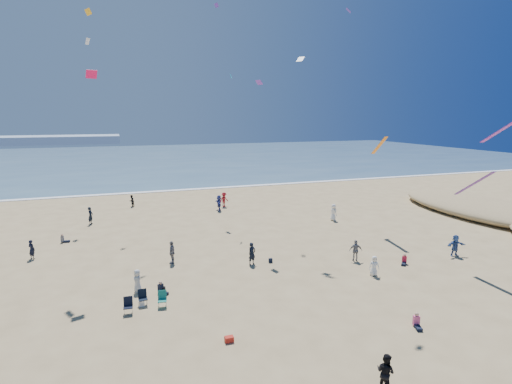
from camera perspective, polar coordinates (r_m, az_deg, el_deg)
name	(u,v)px	position (r m, az deg, el deg)	size (l,w,h in m)	color
ground	(271,347)	(21.75, 2.16, -21.21)	(220.00, 220.00, 0.00)	tan
ocean	(143,159)	(112.92, -15.84, 4.59)	(220.00, 100.00, 0.06)	#476B84
surf_line	(165,191)	(63.55, -12.87, 0.15)	(220.00, 1.20, 0.08)	white
standing_flyers	(255,231)	(37.49, -0.19, -5.66)	(34.44, 41.38, 1.93)	white
seated_group	(271,286)	(27.18, 2.13, -13.32)	(27.14, 30.20, 0.84)	silver
chair_cluster	(145,301)	(25.91, -15.63, -14.80)	(2.66, 1.44, 1.00)	black
white_tote	(141,303)	(26.40, -16.04, -15.05)	(0.35, 0.20, 0.40)	white
black_backpack	(163,290)	(27.92, -13.13, -13.44)	(0.30, 0.22, 0.38)	black
cooler	(229,339)	(22.07, -3.86, -20.25)	(0.45, 0.30, 0.30)	red
navy_bag	(271,260)	(32.34, 2.09, -9.75)	(0.28, 0.18, 0.34)	black
kites_aloft	(318,64)	(33.90, 8.86, 17.58)	(46.25, 37.43, 28.97)	pink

